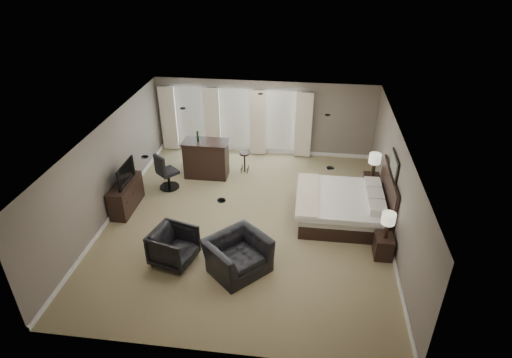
# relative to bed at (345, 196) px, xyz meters

# --- Properties ---
(room) EXTENTS (7.60, 8.60, 2.64)m
(room) POSITION_rel_bed_xyz_m (-2.58, -0.43, 0.55)
(room) COLOR #867855
(room) RESTS_ON ground
(window_bay) EXTENTS (5.25, 0.20, 2.30)m
(window_bay) POSITION_rel_bed_xyz_m (-3.58, 3.68, 0.46)
(window_bay) COLOR silver
(window_bay) RESTS_ON room
(bed) EXTENTS (2.35, 2.24, 1.49)m
(bed) POSITION_rel_bed_xyz_m (0.00, 0.00, 0.00)
(bed) COLOR silver
(bed) RESTS_ON ground
(nightstand_near) EXTENTS (0.42, 0.52, 0.57)m
(nightstand_near) POSITION_rel_bed_xyz_m (0.89, -1.45, -0.46)
(nightstand_near) COLOR black
(nightstand_near) RESTS_ON ground
(nightstand_far) EXTENTS (0.46, 0.56, 0.61)m
(nightstand_far) POSITION_rel_bed_xyz_m (0.89, 1.45, -0.44)
(nightstand_far) COLOR black
(nightstand_far) RESTS_ON ground
(lamp_near) EXTENTS (0.33, 0.33, 0.67)m
(lamp_near) POSITION_rel_bed_xyz_m (0.89, -1.45, 0.16)
(lamp_near) COLOR beige
(lamp_near) RESTS_ON nightstand_near
(lamp_far) EXTENTS (0.35, 0.35, 0.71)m
(lamp_far) POSITION_rel_bed_xyz_m (0.89, 1.45, 0.22)
(lamp_far) COLOR beige
(lamp_far) RESTS_ON nightstand_far
(wall_art) EXTENTS (0.04, 0.96, 0.56)m
(wall_art) POSITION_rel_bed_xyz_m (1.12, 0.00, 1.00)
(wall_art) COLOR slate
(wall_art) RESTS_ON room
(dresser) EXTENTS (0.47, 1.45, 0.84)m
(dresser) POSITION_rel_bed_xyz_m (-6.03, -0.24, -0.33)
(dresser) COLOR black
(dresser) RESTS_ON ground
(tv) EXTENTS (0.60, 1.05, 0.14)m
(tv) POSITION_rel_bed_xyz_m (-6.03, -0.24, 0.16)
(tv) COLOR black
(tv) RESTS_ON dresser
(armchair_near) EXTENTS (1.52, 1.54, 1.15)m
(armchair_near) POSITION_rel_bed_xyz_m (-2.50, -2.38, -0.17)
(armchair_near) COLOR black
(armchair_near) RESTS_ON ground
(armchair_far) EXTENTS (1.09, 1.13, 0.96)m
(armchair_far) POSITION_rel_bed_xyz_m (-4.04, -2.28, -0.27)
(armchair_far) COLOR black
(armchair_far) RESTS_ON ground
(bar_counter) EXTENTS (1.40, 0.73, 1.22)m
(bar_counter) POSITION_rel_bed_xyz_m (-4.22, 1.89, -0.14)
(bar_counter) COLOR black
(bar_counter) RESTS_ON ground
(bar_stool_left) EXTENTS (0.47, 0.47, 0.79)m
(bar_stool_left) POSITION_rel_bed_xyz_m (-4.98, 2.54, -0.35)
(bar_stool_left) COLOR black
(bar_stool_left) RESTS_ON ground
(bar_stool_right) EXTENTS (0.42, 0.42, 0.68)m
(bar_stool_right) POSITION_rel_bed_xyz_m (-3.05, 2.31, -0.40)
(bar_stool_right) COLOR black
(bar_stool_right) RESTS_ON ground
(desk_chair) EXTENTS (0.84, 0.84, 1.17)m
(desk_chair) POSITION_rel_bed_xyz_m (-5.20, 1.00, -0.16)
(desk_chair) COLOR black
(desk_chair) RESTS_ON ground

